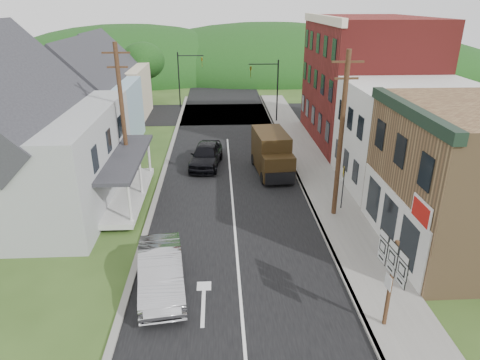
{
  "coord_description": "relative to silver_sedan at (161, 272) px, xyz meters",
  "views": [
    {
      "loc": [
        -0.76,
        -17.54,
        11.18
      ],
      "look_at": [
        0.35,
        3.68,
        2.2
      ],
      "focal_mm": 32.0,
      "sensor_mm": 36.0,
      "label": 1
    }
  ],
  "objects": [
    {
      "name": "cross_road",
      "position": [
        3.24,
        29.64,
        -0.84
      ],
      "size": [
        60.0,
        9.0,
        0.02
      ],
      "primitive_type": "cube",
      "color": "black",
      "rests_on": "ground"
    },
    {
      "name": "warning_sign",
      "position": [
        9.39,
        6.74,
        1.0
      ],
      "size": [
        0.28,
        0.68,
        2.63
      ],
      "rotation": [
        0.0,
        0.0,
        -0.36
      ],
      "color": "black",
      "rests_on": "sidewalk_right"
    },
    {
      "name": "road",
      "position": [
        3.24,
        12.64,
        -0.84
      ],
      "size": [
        9.0,
        90.0,
        0.02
      ],
      "primitive_type": "cube",
      "color": "black",
      "rests_on": "ground"
    },
    {
      "name": "tree_left_d",
      "position": [
        -5.76,
        34.64,
        4.05
      ],
      "size": [
        4.8,
        4.8,
        6.94
      ],
      "color": "#382616",
      "rests_on": "ground"
    },
    {
      "name": "delivery_van",
      "position": [
        6.12,
        12.65,
        0.61
      ],
      "size": [
        2.51,
        5.27,
        2.86
      ],
      "rotation": [
        0.0,
        0.0,
        0.09
      ],
      "color": "black",
      "rests_on": "ground"
    },
    {
      "name": "traffic_signal_right",
      "position": [
        7.54,
        26.14,
        2.92
      ],
      "size": [
        2.87,
        0.2,
        6.0
      ],
      "color": "black",
      "rests_on": "ground"
    },
    {
      "name": "utility_pole_right",
      "position": [
        8.84,
        6.14,
        3.82
      ],
      "size": [
        1.6,
        0.26,
        9.0
      ],
      "color": "#472D19",
      "rests_on": "ground"
    },
    {
      "name": "traffic_signal_left",
      "position": [
        -1.06,
        33.14,
        2.92
      ],
      "size": [
        2.87,
        0.2,
        6.0
      ],
      "color": "black",
      "rests_on": "ground"
    },
    {
      "name": "sidewalk_right",
      "position": [
        9.14,
        10.64,
        -0.76
      ],
      "size": [
        2.8,
        55.0,
        0.15
      ],
      "primitive_type": "cube",
      "color": "slate",
      "rests_on": "ground"
    },
    {
      "name": "house_blue",
      "position": [
        -7.76,
        19.64,
        2.86
      ],
      "size": [
        7.14,
        8.16,
        7.28
      ],
      "color": "#86A2B7",
      "rests_on": "ground"
    },
    {
      "name": "storefront_white",
      "position": [
        14.54,
        10.14,
        2.41
      ],
      "size": [
        8.0,
        7.0,
        6.5
      ],
      "primitive_type": "cube",
      "color": "silver",
      "rests_on": "ground"
    },
    {
      "name": "silver_sedan",
      "position": [
        0.0,
        0.0,
        0.0
      ],
      "size": [
        2.44,
        5.26,
        1.67
      ],
      "primitive_type": "imported",
      "rotation": [
        0.0,
        0.0,
        0.14
      ],
      "color": "#A5A4A9",
      "rests_on": "ground"
    },
    {
      "name": "house_gray",
      "position": [
        -8.76,
        8.64,
        3.4
      ],
      "size": [
        10.2,
        12.24,
        8.35
      ],
      "color": "#ABAEB0",
      "rests_on": "ground"
    },
    {
      "name": "curb_left",
      "position": [
        -1.41,
        10.64,
        -0.78
      ],
      "size": [
        0.3,
        55.0,
        0.12
      ],
      "primitive_type": "cube",
      "color": "slate",
      "rests_on": "ground"
    },
    {
      "name": "route_sign_cluster",
      "position": [
        8.4,
        -2.73,
        1.61
      ],
      "size": [
        0.26,
        2.02,
        3.53
      ],
      "rotation": [
        0.0,
        0.0,
        0.09
      ],
      "color": "#472D19",
      "rests_on": "sidewalk_right"
    },
    {
      "name": "house_cream",
      "position": [
        -8.26,
        28.64,
        2.86
      ],
      "size": [
        7.14,
        8.16,
        7.28
      ],
      "color": "#C3B397",
      "rests_on": "ground"
    },
    {
      "name": "curb_right",
      "position": [
        7.79,
        10.64,
        -0.76
      ],
      "size": [
        0.2,
        55.0,
        0.15
      ],
      "primitive_type": "cube",
      "color": "slate",
      "rests_on": "ground"
    },
    {
      "name": "utility_pole_left",
      "position": [
        -3.26,
        10.64,
        3.82
      ],
      "size": [
        1.6,
        0.26,
        9.0
      ],
      "color": "#472D19",
      "rests_on": "ground"
    },
    {
      "name": "dark_sedan",
      "position": [
        1.56,
        14.29,
        0.01
      ],
      "size": [
        2.67,
        5.2,
        1.69
      ],
      "primitive_type": "imported",
      "rotation": [
        0.0,
        0.0,
        -0.14
      ],
      "color": "black",
      "rests_on": "ground"
    },
    {
      "name": "storefront_red",
      "position": [
        14.54,
        19.64,
        4.16
      ],
      "size": [
        8.0,
        12.0,
        10.0
      ],
      "primitive_type": "cube",
      "color": "maroon",
      "rests_on": "ground"
    },
    {
      "name": "forested_ridge",
      "position": [
        3.24,
        57.64,
        -0.84
      ],
      "size": [
        90.0,
        30.0,
        16.0
      ],
      "primitive_type": "ellipsoid",
      "color": "black",
      "rests_on": "ground"
    },
    {
      "name": "ground",
      "position": [
        3.24,
        2.64,
        -0.84
      ],
      "size": [
        120.0,
        120.0,
        0.0
      ],
      "primitive_type": "plane",
      "color": "#2D4719",
      "rests_on": "ground"
    }
  ]
}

